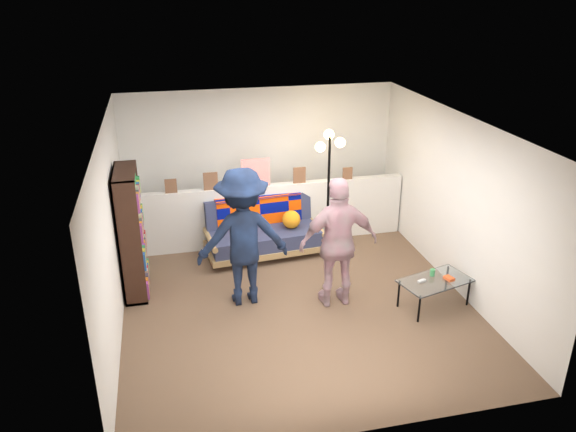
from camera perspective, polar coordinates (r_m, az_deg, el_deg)
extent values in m
plane|color=brown|center=(7.69, 0.67, -8.37)|extent=(5.00, 5.00, 0.00)
cube|color=silver|center=(9.44, -2.85, 5.73)|extent=(4.50, 0.10, 2.40)
cube|color=silver|center=(7.00, -17.50, -1.73)|extent=(0.10, 5.00, 2.40)
cube|color=silver|center=(7.93, 16.73, 1.31)|extent=(0.10, 5.00, 2.40)
cube|color=white|center=(6.75, 0.77, 9.27)|extent=(4.50, 5.00, 0.10)
cube|color=silver|center=(9.03, -1.98, 0.19)|extent=(4.45, 0.15, 1.00)
cube|color=brown|center=(8.65, -11.82, 3.00)|extent=(0.18, 0.02, 0.22)
cube|color=brown|center=(8.67, -7.87, 3.52)|extent=(0.22, 0.02, 0.28)
cube|color=white|center=(8.72, -3.31, 4.42)|extent=(0.45, 0.02, 0.45)
cube|color=brown|center=(8.89, 1.17, 4.17)|extent=(0.20, 0.02, 0.26)
cube|color=brown|center=(9.11, 6.07, 4.33)|extent=(0.16, 0.02, 0.20)
cube|color=#A68150|center=(8.79, -2.39, -3.06)|extent=(1.86, 0.96, 0.09)
cube|color=#2F3555|center=(8.68, -2.33, -2.24)|extent=(1.75, 0.81, 0.23)
cube|color=#2F3555|center=(8.87, -2.98, 0.34)|extent=(1.71, 0.38, 0.53)
cylinder|color=#A68150|center=(8.52, -7.91, -2.39)|extent=(0.16, 0.81, 0.08)
cylinder|color=#A68150|center=(8.93, 2.82, -0.95)|extent=(0.16, 0.81, 0.08)
cube|color=navy|center=(8.81, -2.85, 0.16)|extent=(1.37, 0.22, 0.49)
cube|color=navy|center=(8.82, -3.10, 2.03)|extent=(1.38, 0.36, 0.03)
sphere|color=orange|center=(8.69, 0.34, -0.35)|extent=(0.28, 0.28, 0.28)
cube|color=black|center=(7.79, -16.66, -1.73)|extent=(0.02, 0.87, 1.74)
cube|color=black|center=(7.39, -15.76, -3.00)|extent=(0.29, 0.02, 1.74)
cube|color=black|center=(8.17, -15.59, -0.42)|extent=(0.29, 0.02, 1.74)
cube|color=black|center=(7.47, -16.37, 4.38)|extent=(0.29, 0.87, 0.02)
cube|color=black|center=(8.16, -15.03, -7.09)|extent=(0.29, 0.87, 0.04)
cube|color=black|center=(7.95, -15.36, -4.31)|extent=(0.29, 0.83, 0.02)
cube|color=black|center=(7.77, -15.67, -1.64)|extent=(0.29, 0.83, 0.02)
cube|color=black|center=(7.62, -15.99, 1.14)|extent=(0.29, 0.83, 0.02)
cube|color=#BD253B|center=(8.07, -15.02, -6.01)|extent=(0.21, 0.81, 0.29)
cube|color=#224697|center=(7.88, -15.33, -3.30)|extent=(0.21, 0.81, 0.27)
cube|color=yellow|center=(7.71, -15.65, -0.58)|extent=(0.21, 0.81, 0.29)
cube|color=#34904A|center=(7.56, -15.97, 2.24)|extent=(0.21, 0.81, 0.27)
cylinder|color=black|center=(7.30, 13.18, -9.20)|extent=(0.03, 0.03, 0.37)
cylinder|color=black|center=(7.82, 17.85, -7.44)|extent=(0.03, 0.03, 0.37)
cylinder|color=black|center=(7.56, 11.17, -7.81)|extent=(0.03, 0.03, 0.37)
cylinder|color=black|center=(8.06, 15.82, -6.21)|extent=(0.03, 0.03, 0.37)
cube|color=silver|center=(7.58, 14.71, -6.37)|extent=(1.03, 0.74, 0.02)
cube|color=silver|center=(7.49, 13.44, -6.43)|extent=(0.12, 0.07, 0.03)
cube|color=#F15C2A|center=(7.63, 16.04, -6.10)|extent=(0.12, 0.15, 0.04)
cylinder|color=#429E58|center=(7.66, 14.46, -5.57)|extent=(0.08, 0.08, 0.09)
cylinder|color=black|center=(9.05, 3.95, -3.18)|extent=(0.26, 0.26, 0.03)
cylinder|color=black|center=(8.68, 4.11, 2.17)|extent=(0.04, 0.04, 1.84)
sphere|color=#FFC672|center=(8.46, 3.30, 7.02)|extent=(0.15, 0.15, 0.15)
sphere|color=#FFC672|center=(8.44, 5.33, 7.45)|extent=(0.15, 0.15, 0.15)
sphere|color=#FFC672|center=(8.53, 4.19, 8.26)|extent=(0.15, 0.15, 0.15)
imported|color=black|center=(7.25, -4.61, -2.16)|extent=(1.21, 0.72, 1.86)
imported|color=pink|center=(7.22, 5.16, -2.75)|extent=(1.03, 0.43, 1.76)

